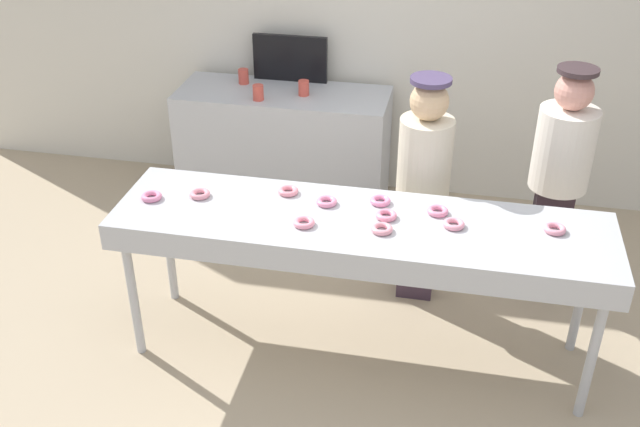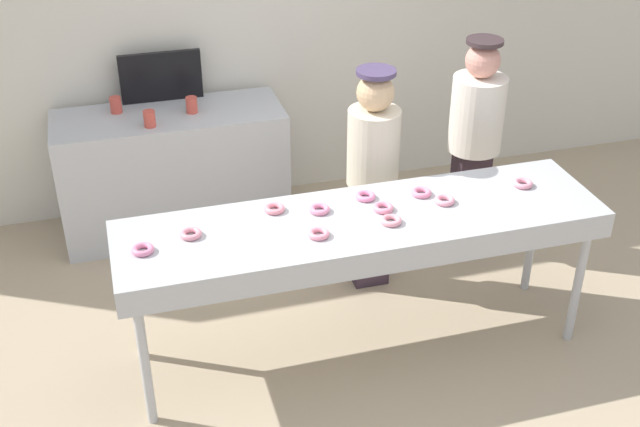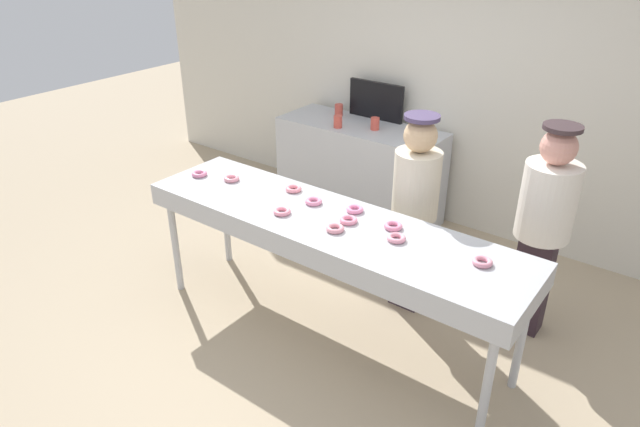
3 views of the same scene
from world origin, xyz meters
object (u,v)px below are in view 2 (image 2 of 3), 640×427
object	(u,v)px
menu_display	(161,77)
strawberry_donut_8	(274,209)
worker_assistant	(475,131)
paper_cup_2	(116,105)
paper_cup_0	(149,119)
strawberry_donut_7	(319,234)
strawberry_donut_0	(383,208)
paper_cup_1	(192,105)
strawberry_donut_9	(391,221)
fryer_conveyor	(362,229)
strawberry_donut_4	(143,250)
strawberry_donut_2	(365,196)
strawberry_donut_5	(191,234)
worker_baker	(373,167)
strawberry_donut_1	(445,200)
prep_counter	(174,172)
strawberry_donut_10	(421,193)
strawberry_donut_6	(320,209)
strawberry_donut_3	(523,183)

from	to	relation	value
menu_display	strawberry_donut_8	bearing A→B (deg)	-76.80
worker_assistant	paper_cup_2	distance (m)	2.60
strawberry_donut_8	paper_cup_0	bearing A→B (deg)	112.55
strawberry_donut_7	worker_assistant	distance (m)	1.81
strawberry_donut_0	paper_cup_1	xyz separation A→B (m)	(-0.86, 1.71, 0.04)
strawberry_donut_9	worker_assistant	world-z (taller)	worker_assistant
menu_display	fryer_conveyor	bearing A→B (deg)	-66.25
strawberry_donut_7	paper_cup_2	size ratio (longest dim) A/B	1.02
strawberry_donut_4	strawberry_donut_8	xyz separation A→B (m)	(0.77, 0.23, 0.00)
strawberry_donut_2	paper_cup_1	distance (m)	1.75
strawberry_donut_4	strawberry_donut_5	bearing A→B (deg)	17.84
fryer_conveyor	strawberry_donut_9	bearing A→B (deg)	-38.00
strawberry_donut_5	worker_baker	distance (m)	1.42
worker_assistant	worker_baker	bearing A→B (deg)	24.09
strawberry_donut_0	strawberry_donut_8	distance (m)	0.63
strawberry_donut_4	strawberry_donut_9	xyz separation A→B (m)	(1.38, -0.08, 0.00)
strawberry_donut_7	worker_baker	world-z (taller)	worker_baker
strawberry_donut_1	paper_cup_2	xyz separation A→B (m)	(-1.77, 1.88, 0.04)
strawberry_donut_2	paper_cup_2	world-z (taller)	paper_cup_2
strawberry_donut_4	paper_cup_0	xyz separation A→B (m)	(0.20, 1.61, 0.04)
prep_counter	paper_cup_2	world-z (taller)	paper_cup_2
strawberry_donut_0	paper_cup_1	world-z (taller)	paper_cup_1
fryer_conveyor	strawberry_donut_2	distance (m)	0.24
strawberry_donut_5	worker_assistant	xyz separation A→B (m)	(2.13, 0.88, -0.04)
strawberry_donut_10	paper_cup_2	distance (m)	2.43
strawberry_donut_1	strawberry_donut_6	distance (m)	0.74
paper_cup_0	paper_cup_1	size ratio (longest dim) A/B	1.00
strawberry_donut_6	strawberry_donut_1	bearing A→B (deg)	-7.96
strawberry_donut_4	worker_assistant	distance (m)	2.59
paper_cup_1	strawberry_donut_6	bearing A→B (deg)	-72.78
strawberry_donut_9	paper_cup_1	size ratio (longest dim) A/B	1.02
strawberry_donut_2	strawberry_donut_5	bearing A→B (deg)	-172.70
paper_cup_2	strawberry_donut_10	bearing A→B (deg)	-46.31
paper_cup_2	strawberry_donut_9	bearing A→B (deg)	-55.35
paper_cup_0	strawberry_donut_1	bearing A→B (deg)	-45.08
strawberry_donut_4	strawberry_donut_8	distance (m)	0.81
strawberry_donut_0	strawberry_donut_4	size ratio (longest dim) A/B	1.00
strawberry_donut_4	paper_cup_0	size ratio (longest dim) A/B	1.02
strawberry_donut_0	strawberry_donut_8	xyz separation A→B (m)	(-0.61, 0.16, 0.00)
fryer_conveyor	menu_display	size ratio (longest dim) A/B	4.68
strawberry_donut_2	strawberry_donut_4	bearing A→B (deg)	-170.50
fryer_conveyor	strawberry_donut_1	xyz separation A→B (m)	(0.52, 0.03, 0.10)
prep_counter	paper_cup_2	distance (m)	0.66
strawberry_donut_6	strawberry_donut_9	xyz separation A→B (m)	(0.35, -0.23, 0.00)
strawberry_donut_2	prep_counter	size ratio (longest dim) A/B	0.07
strawberry_donut_3	worker_baker	bearing A→B (deg)	142.01
strawberry_donut_10	menu_display	bearing A→B (deg)	124.86
paper_cup_0	paper_cup_2	bearing A→B (deg)	123.87
worker_assistant	prep_counter	bearing A→B (deg)	-15.22
strawberry_donut_5	strawberry_donut_6	distance (m)	0.76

